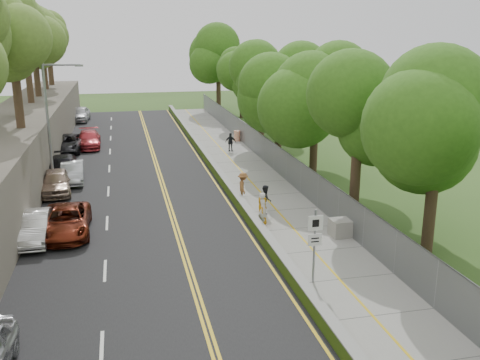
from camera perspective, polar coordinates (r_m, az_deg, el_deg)
The scene contains 25 objects.
ground at distance 24.54m, azimuth 3.01°, elevation -8.13°, with size 140.00×140.00×0.00m, color #33511E.
road at distance 37.91m, azimuth -11.10°, elevation 0.23°, with size 11.20×66.00×0.04m, color black.
sidewalk at distance 38.89m, azimuth 0.68°, elevation 0.92°, with size 4.20×66.00×0.05m, color gray.
jersey_barrier at distance 38.37m, azimuth -2.67°, elevation 1.13°, with size 0.42×66.00×0.60m, color #72C715.
rock_embankment at distance 38.15m, azimuth -23.50°, elevation 2.38°, with size 5.00×66.00×4.00m, color #595147.
chainlink_fence at distance 39.19m, azimuth 3.67°, elevation 2.47°, with size 0.04×66.00×2.00m, color slate.
trees_embankment at distance 37.24m, azimuth -24.17°, elevation 15.26°, with size 6.40×66.00×13.00m, color olive, non-canonical shape.
trees_fenceside at distance 39.01m, azimuth 7.21°, elevation 11.25°, with size 7.00×66.00×14.00m, color #3C751D, non-canonical shape.
streetlight at distance 36.24m, azimuth -19.49°, elevation 6.41°, with size 2.52×0.22×8.00m.
signpost at distance 21.45m, azimuth 7.98°, elevation -6.17°, with size 0.62×0.09×3.10m.
construction_barrel at distance 49.63m, azimuth -0.31°, elevation 4.74°, with size 0.60×0.60×0.98m, color #FF5F29.
concrete_block at distance 27.10m, azimuth 10.94°, elevation -4.99°, with size 1.25×0.94×0.84m, color gray.
car_1 at distance 27.74m, azimuth -21.20°, elevation -4.71°, with size 1.48×4.25×1.40m, color silver.
car_2 at distance 28.08m, azimuth -18.04°, elevation -4.19°, with size 2.29×4.97×1.38m, color #5C1C0D.
car_3 at distance 38.55m, azimuth -18.37°, elevation 1.18°, with size 2.15×5.29×1.53m, color black.
car_4 at distance 35.32m, azimuth -19.03°, elevation -0.18°, with size 1.76×4.38×1.49m, color tan.
car_5 at distance 37.66m, azimuth -17.44°, elevation 0.79°, with size 1.43×4.10×1.35m, color #A8ABAE.
car_6 at distance 47.37m, azimuth -17.86°, elevation 3.73°, with size 2.37×5.15×1.43m, color black.
car_7 at distance 48.66m, azimuth -15.85°, elevation 4.19°, with size 2.01×4.95×1.44m, color #A0282F.
car_8 at distance 63.56m, azimuth -16.69°, elevation 6.77°, with size 1.93×4.80×1.64m, color silver.
painter_0 at distance 27.89m, azimuth 2.38°, elevation -3.31°, with size 0.77×0.50×1.57m, color #C7820D.
painter_1 at distance 27.73m, azimuth 2.45°, elevation -3.14°, with size 0.67×0.44×1.83m, color silver.
painter_2 at distance 29.78m, azimuth 2.74°, elevation -2.05°, with size 0.78×0.61×1.60m, color black.
painter_3 at distance 31.95m, azimuth 0.33°, elevation -0.70°, with size 1.11×0.64×1.72m, color brown.
person_far at distance 45.22m, azimuth -1.00°, elevation 4.06°, with size 0.93×0.39×1.58m, color black.
Camera 1 is at (-6.18, -21.61, 9.84)m, focal length 40.00 mm.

